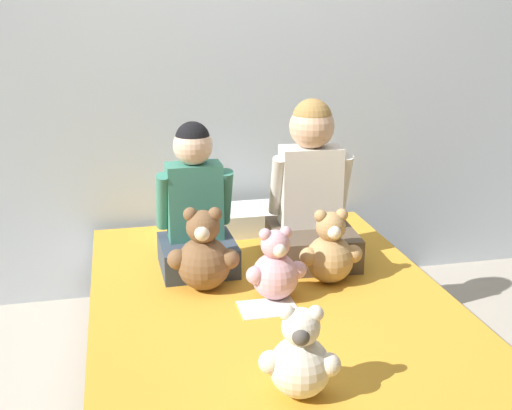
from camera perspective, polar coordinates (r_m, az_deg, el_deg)
The scene contains 11 objects.
ground_plane at distance 2.57m, azimuth 1.83°, elevation -16.74°, with size 14.00×14.00×0.00m, color #B2A899.
wall_behind_bed at distance 3.19m, azimuth -2.88°, elevation 14.01°, with size 8.00×0.06×2.50m.
bed at distance 2.47m, azimuth 1.87°, elevation -13.10°, with size 1.36×2.01×0.38m.
child_on_left at distance 2.64m, azimuth -5.41°, elevation -0.38°, with size 0.32×0.31×0.61m.
child_on_right at distance 2.74m, azimuth 4.94°, elevation 0.88°, with size 0.37×0.41×0.69m.
teddy_bear_held_by_left_child at distance 2.48m, azimuth -4.68°, elevation -4.47°, with size 0.27×0.21×0.33m.
teddy_bear_held_by_right_child at distance 2.55m, azimuth 6.59°, elevation -4.15°, with size 0.25×0.19×0.30m.
teddy_bear_between_children at distance 2.40m, azimuth 1.72°, elevation -5.71°, with size 0.24×0.18×0.28m.
teddy_bear_at_foot_of_bed at distance 1.85m, azimuth 3.95°, elevation -13.42°, with size 0.23×0.18×0.28m.
pillow_at_headboard at distance 3.11m, azimuth -1.89°, elevation -1.34°, with size 0.58×0.26×0.11m.
sign_card at distance 2.37m, azimuth 1.06°, elevation -9.10°, with size 0.21×0.15×0.00m.
Camera 1 is at (-0.53, -2.05, 1.46)m, focal length 45.00 mm.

